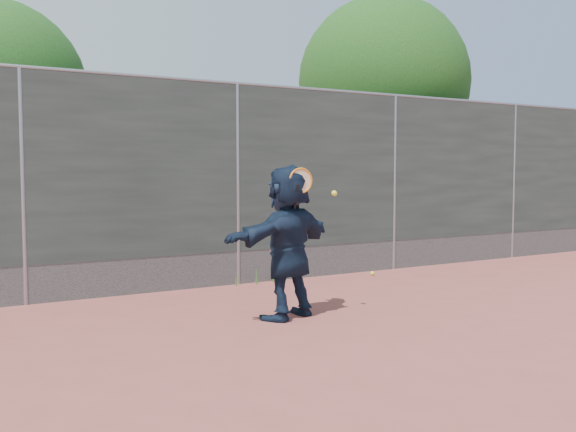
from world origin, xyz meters
TOP-DOWN VIEW (x-y plane):
  - ground at (0.00, 0.00)m, footprint 80.00×80.00m
  - player at (-0.46, 1.20)m, footprint 1.73×1.02m
  - ball_ground at (2.25, 3.12)m, footprint 0.07×0.07m
  - fence at (-0.00, 3.50)m, footprint 20.00×0.06m
  - swing_action at (-0.37, 1.01)m, footprint 0.69×0.16m
  - tree_right at (4.68, 5.75)m, footprint 3.78×3.60m
  - tree_left at (-2.85, 6.55)m, footprint 3.15×3.00m
  - weed_clump at (0.29, 3.38)m, footprint 0.68×0.07m

SIDE VIEW (x-z plane):
  - ground at x=0.00m, z-range 0.00..0.00m
  - ball_ground at x=2.25m, z-range 0.00..0.07m
  - weed_clump at x=0.29m, z-range -0.02..0.28m
  - player at x=-0.46m, z-range 0.00..1.78m
  - swing_action at x=-0.37m, z-range 1.31..1.82m
  - fence at x=0.00m, z-range 0.07..3.09m
  - tree_left at x=-2.85m, z-range 0.68..5.20m
  - tree_right at x=4.68m, z-range 0.80..6.19m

